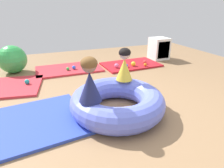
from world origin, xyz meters
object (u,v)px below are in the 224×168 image
at_px(play_ball_orange, 145,65).
at_px(play_ball_teal, 27,82).
at_px(inflatable_cushion, 117,102).
at_px(play_ball_red, 145,62).
at_px(play_ball_green, 68,69).
at_px(play_ball_yellow, 133,64).
at_px(play_ball_pink, 117,66).
at_px(play_ball_blue, 126,66).
at_px(storage_cube, 159,49).
at_px(play_ball_blue_second, 74,67).
at_px(child_in_navy, 90,80).
at_px(exercise_ball_large, 12,59).
at_px(child_in_yellow, 124,65).

xyz_separation_m(play_ball_orange, play_ball_teal, (-2.55, -0.18, 0.01)).
relative_size(inflatable_cushion, play_ball_red, 14.80).
distance_m(inflatable_cushion, play_ball_red, 2.31).
distance_m(play_ball_green, play_ball_yellow, 1.49).
xyz_separation_m(play_ball_pink, play_ball_yellow, (0.42, -0.01, 0.00)).
xyz_separation_m(play_ball_blue, play_ball_orange, (0.46, -0.07, -0.01)).
height_order(play_ball_blue, storage_cube, storage_cube).
distance_m(play_ball_blue, storage_cube, 1.30).
bearing_deg(play_ball_yellow, play_ball_blue_second, 169.03).
relative_size(child_in_navy, play_ball_blue_second, 6.23).
distance_m(play_ball_blue, exercise_ball_large, 2.47).
bearing_deg(exercise_ball_large, play_ball_orange, -14.44).
relative_size(inflatable_cushion, play_ball_pink, 12.44).
bearing_deg(play_ball_blue, child_in_yellow, -116.64).
relative_size(play_ball_orange, play_ball_blue_second, 0.81).
xyz_separation_m(inflatable_cushion, play_ball_red, (1.46, 1.78, -0.08)).
relative_size(play_ball_teal, storage_cube, 0.16).
distance_m(child_in_yellow, play_ball_teal, 1.86).
xyz_separation_m(play_ball_blue, play_ball_yellow, (0.19, 0.03, 0.01)).
bearing_deg(play_ball_red, play_ball_pink, -176.48).
xyz_separation_m(child_in_navy, storage_cube, (2.52, 2.31, -0.31)).
distance_m(play_ball_pink, play_ball_blue_second, 0.95).
xyz_separation_m(child_in_navy, play_ball_blue_second, (0.19, 2.12, -0.50)).
height_order(play_ball_blue, play_ball_pink, play_ball_pink).
bearing_deg(exercise_ball_large, play_ball_red, -10.98).
relative_size(play_ball_green, play_ball_yellow, 0.67).
xyz_separation_m(play_ball_orange, storage_cube, (0.74, 0.55, 0.21)).
height_order(inflatable_cushion, child_in_navy, child_in_navy).
height_order(play_ball_teal, play_ball_blue_second, play_ball_teal).
relative_size(inflatable_cushion, play_ball_teal, 14.39).
xyz_separation_m(play_ball_green, exercise_ball_large, (-1.09, 0.39, 0.22)).
height_order(play_ball_blue_second, exercise_ball_large, exercise_ball_large).
bearing_deg(child_in_yellow, child_in_navy, -92.93).
bearing_deg(inflatable_cushion, play_ball_red, 50.62).
distance_m(play_ball_blue_second, exercise_ball_large, 1.30).
xyz_separation_m(play_ball_red, play_ball_yellow, (-0.34, -0.06, 0.01)).
relative_size(play_ball_blue, play_ball_pink, 0.78).
bearing_deg(child_in_navy, play_ball_red, -2.06).
bearing_deg(inflatable_cushion, play_ball_blue_second, 96.23).
distance_m(play_ball_blue, play_ball_red, 0.55).
relative_size(child_in_yellow, play_ball_yellow, 4.49).
distance_m(play_ball_blue, play_ball_green, 1.31).
bearing_deg(storage_cube, play_ball_yellow, -155.87).
height_order(play_ball_green, play_ball_blue_second, play_ball_blue_second).
bearing_deg(play_ball_teal, play_ball_yellow, 6.97).
height_order(play_ball_pink, storage_cube, storage_cube).
bearing_deg(child_in_navy, storage_cube, -5.43).
distance_m(play_ball_orange, play_ball_blue_second, 1.64).
bearing_deg(play_ball_blue, play_ball_green, 168.30).
height_order(child_in_navy, play_ball_teal, child_in_navy).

